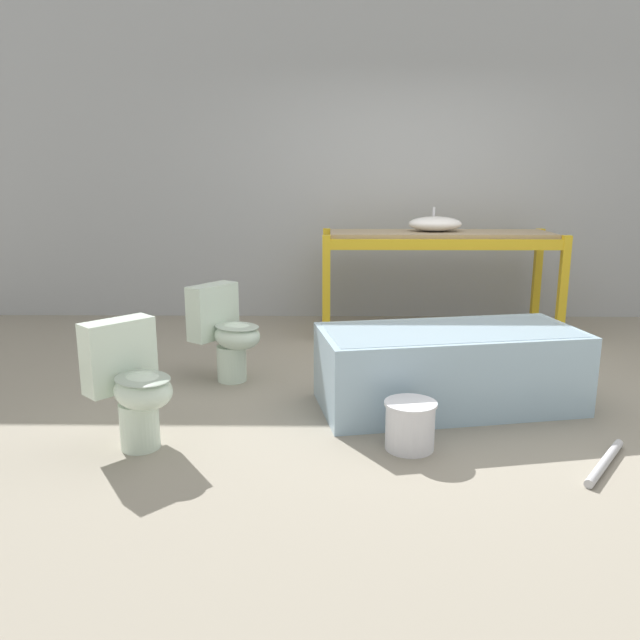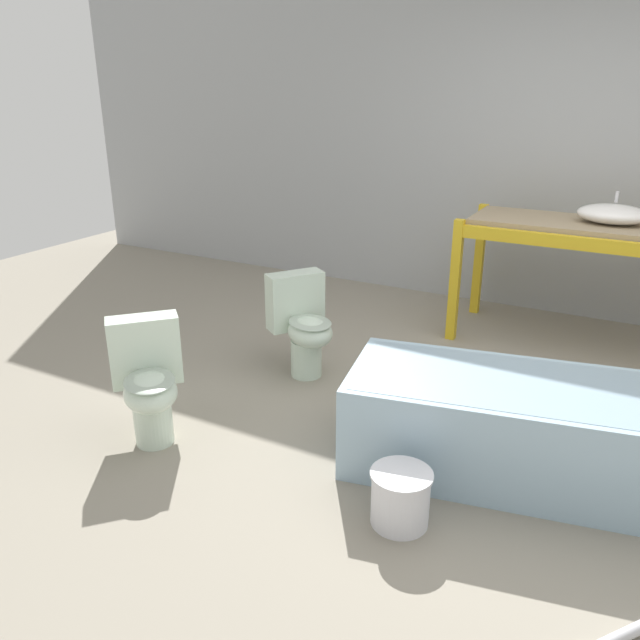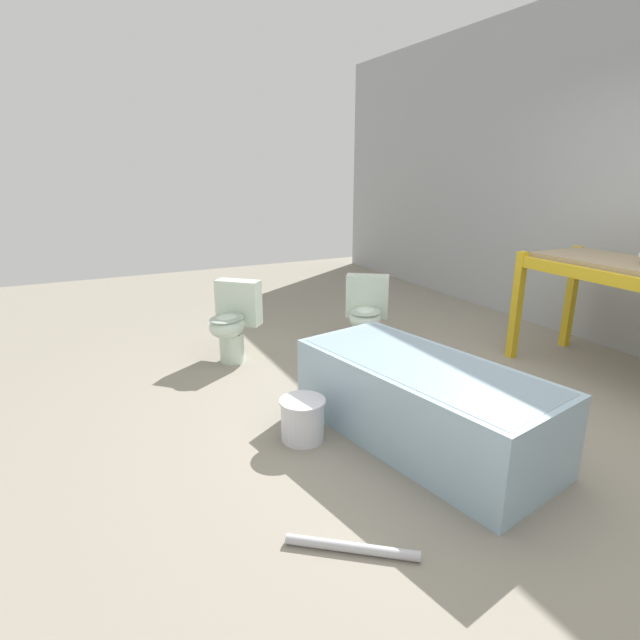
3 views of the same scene
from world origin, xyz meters
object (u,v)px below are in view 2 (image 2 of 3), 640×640
object	(u,v)px
sink_basin	(613,214)
toilet_far	(303,324)
bucket_white	(401,496)
bathtub_main	(509,421)
toilet_near	(149,380)

from	to	relation	value
sink_basin	toilet_far	size ratio (longest dim) A/B	0.71
sink_basin	bucket_white	size ratio (longest dim) A/B	1.71
toilet_far	bucket_white	bearing A→B (deg)	-99.47
bathtub_main	toilet_near	distance (m)	1.93
bathtub_main	toilet_far	distance (m)	1.59
sink_basin	bucket_white	bearing A→B (deg)	-101.52
toilet_near	toilet_far	size ratio (longest dim) A/B	1.00
bucket_white	toilet_far	bearing A→B (deg)	135.16
toilet_far	toilet_near	bearing A→B (deg)	-160.29
sink_basin	toilet_far	xyz separation A→B (m)	(-1.71, -1.46, -0.65)
sink_basin	toilet_far	world-z (taller)	sink_basin
bathtub_main	bucket_white	distance (m)	0.74
sink_basin	bucket_white	world-z (taller)	sink_basin
toilet_near	bathtub_main	bearing A→B (deg)	-27.59
bathtub_main	toilet_far	world-z (taller)	toilet_far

